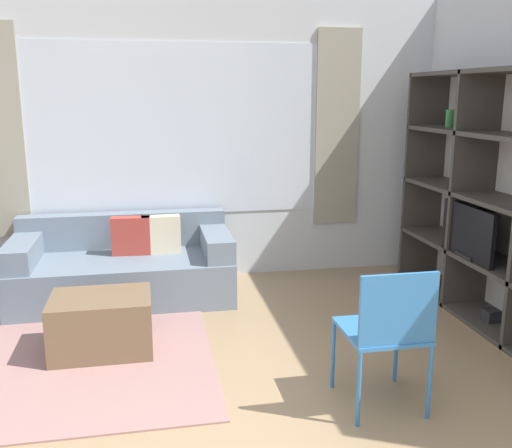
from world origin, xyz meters
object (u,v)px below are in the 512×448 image
object	(u,v)px
couch_main	(125,268)
folding_chair	(388,326)
shelving_unit	(508,204)
ottoman	(102,324)

from	to	relation	value
couch_main	folding_chair	xyz separation A→B (m)	(1.52, -2.21, 0.24)
shelving_unit	ottoman	xyz separation A→B (m)	(-3.03, 0.08, -0.77)
couch_main	folding_chair	distance (m)	2.69
ottoman	folding_chair	xyz separation A→B (m)	(1.64, -1.10, 0.31)
shelving_unit	folding_chair	bearing A→B (deg)	-143.83
shelving_unit	couch_main	size ratio (longest dim) A/B	1.37
folding_chair	couch_main	bearing A→B (deg)	-55.44
couch_main	ottoman	world-z (taller)	couch_main
shelving_unit	couch_main	xyz separation A→B (m)	(-2.91, 1.19, -0.70)
ottoman	shelving_unit	bearing A→B (deg)	-1.51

